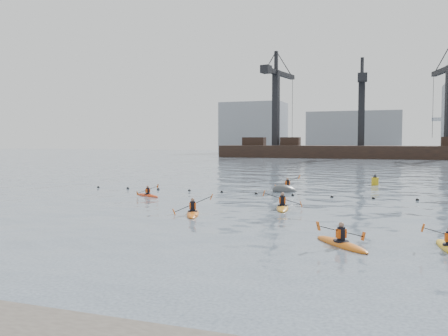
{
  "coord_description": "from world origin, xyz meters",
  "views": [
    {
      "loc": [
        8.54,
        -13.99,
        4.24
      ],
      "look_at": [
        -0.17,
        9.88,
        2.8
      ],
      "focal_mm": 38.0,
      "sensor_mm": 36.0,
      "label": 1
    }
  ],
  "objects": [
    {
      "name": "nav_buoy",
      "position": [
        6.61,
        34.0,
        0.37
      ],
      "size": [
        0.68,
        0.68,
        1.23
      ],
      "color": "yellow",
      "rests_on": "ground"
    },
    {
      "name": "kayaker_3",
      "position": [
        1.84,
        15.08,
        0.11
      ],
      "size": [
        2.47,
        3.72,
        1.29
      ],
      "rotation": [
        0.0,
        0.0,
        0.22
      ],
      "color": "orange",
      "rests_on": "ground"
    },
    {
      "name": "kayaker_4",
      "position": [
        6.49,
        5.53,
        0.1
      ],
      "size": [
        2.75,
        3.02,
        1.18
      ],
      "rotation": [
        0.0,
        0.0,
        3.86
      ],
      "color": "#CC6013",
      "rests_on": "ground"
    },
    {
      "name": "ground",
      "position": [
        0.0,
        0.0,
        0.0
      ],
      "size": [
        400.0,
        400.0,
        0.0
      ],
      "primitive_type": "plane",
      "color": "#3B4556",
      "rests_on": "ground"
    },
    {
      "name": "float_line",
      "position": [
        -0.5,
        22.53,
        0.03
      ],
      "size": [
        33.24,
        0.73,
        0.24
      ],
      "color": "black",
      "rests_on": "ground"
    },
    {
      "name": "kayaker_2",
      "position": [
        -9.51,
        18.22,
        0.09
      ],
      "size": [
        2.78,
        1.91,
        0.98
      ],
      "rotation": [
        0.0,
        0.0,
        1.06
      ],
      "color": "red",
      "rests_on": "ground"
    },
    {
      "name": "kayaker_5",
      "position": [
        -0.64,
        27.81,
        0.1
      ],
      "size": [
        2.27,
        3.32,
        1.33
      ],
      "rotation": [
        0.0,
        0.0,
        0.51
      ],
      "color": "gold",
      "rests_on": "ground"
    },
    {
      "name": "mooring_buoy",
      "position": [
        -0.22,
        25.0,
        0.0
      ],
      "size": [
        2.79,
        2.45,
        1.58
      ],
      "primitive_type": "ellipsoid",
      "rotation": [
        0.0,
        0.21,
        0.57
      ],
      "color": "#3F4345",
      "rests_on": "ground"
    },
    {
      "name": "skyline",
      "position": [
        2.23,
        150.27,
        9.25
      ],
      "size": [
        141.0,
        28.0,
        22.0
      ],
      "color": "gray",
      "rests_on": "ground"
    },
    {
      "name": "barge_pier",
      "position": [
        -0.22,
        110.0,
        1.89
      ],
      "size": [
        72.0,
        19.3,
        29.5
      ],
      "color": "black",
      "rests_on": "ground"
    },
    {
      "name": "kayaker_0",
      "position": [
        -2.51,
        10.99,
        0.1
      ],
      "size": [
        2.25,
        3.42,
        1.32
      ],
      "rotation": [
        0.0,
        0.0,
        0.38
      ],
      "color": "orange",
      "rests_on": "ground"
    }
  ]
}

